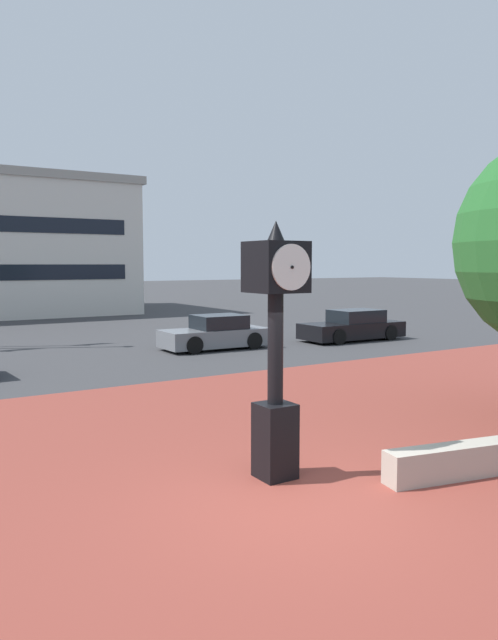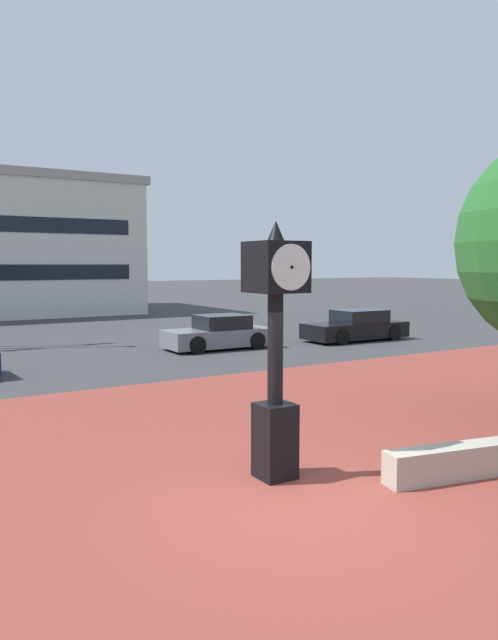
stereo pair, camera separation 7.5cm
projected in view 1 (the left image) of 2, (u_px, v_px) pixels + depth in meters
name	position (u px, v px, depth m)	size (l,w,h in m)	color
ground_plane	(298.00, 504.00, 8.13)	(200.00, 200.00, 0.00)	#38383A
plaza_brick_paving	(212.00, 456.00, 10.15)	(44.00, 12.80, 0.01)	brown
planter_wall	(478.00, 458.00, 9.27)	(3.20, 0.40, 0.50)	#ADA393
street_clock	(275.00, 339.00, 8.96)	(0.75, 0.87, 3.83)	black
car_street_mid	(353.00, 327.00, 25.53)	(4.54, 1.91, 1.28)	black
car_street_distant	(216.00, 334.00, 22.95)	(4.05, 1.92, 1.28)	slate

